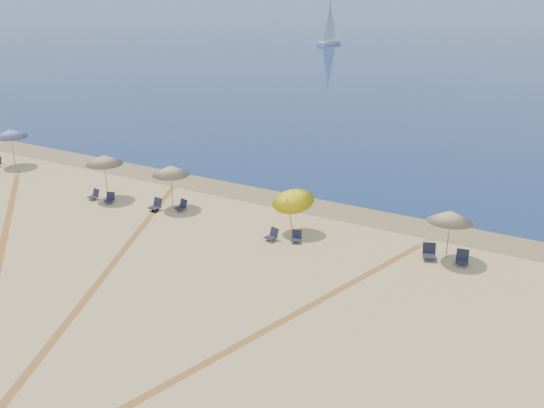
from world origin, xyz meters
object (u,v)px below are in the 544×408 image
Objects in this scene: chair_1 at (94,195)px; umbrella_0 at (10,133)px; chair_5 at (272,235)px; chair_2 at (110,198)px; chair_3 at (156,205)px; chair_6 at (296,237)px; umbrella_4 at (450,216)px; chair_4 at (182,206)px; chair_7 at (429,252)px; umbrella_2 at (171,170)px; umbrella_3 at (293,197)px; chair_8 at (462,258)px; umbrella_1 at (104,160)px; sailboat_1 at (330,30)px.

umbrella_0 is at bearing 176.35° from chair_1.
chair_2 is at bearing -163.56° from chair_5.
umbrella_0 reaches higher than chair_3.
chair_6 is (13.24, 0.44, -0.01)m from chair_1.
umbrella_4 is 14.84m from chair_4.
chair_3 is 0.81× the size of chair_7.
umbrella_2 is 2.14m from chair_3.
chair_3 is at bearing -166.55° from chair_5.
umbrella_4 is (7.87, 0.79, 0.22)m from umbrella_3.
chair_4 is 14.01m from chair_7.
chair_1 is at bearing 164.50° from chair_7.
chair_4 reaches higher than chair_5.
umbrella_3 is 3.51× the size of chair_2.
chair_4 is (1.31, 0.66, -0.02)m from chair_3.
chair_7 is (7.53, 1.76, 0.05)m from chair_5.
chair_1 is 21.21m from chair_8.
umbrella_3 is (12.03, 0.86, -0.42)m from umbrella_1.
umbrella_3 is at bearing 108.31° from chair_6.
sailboat_1 is at bearing 122.30° from chair_4.
chair_3 is at bearing -173.16° from umbrella_4.
chair_3 is 15.36m from chair_7.
umbrella_2 is 4.24m from chair_2.
umbrella_3 reaches higher than chair_3.
chair_2 is at bearing -152.34° from chair_4.
chair_5 is at bearing -16.84° from chair_2.
sailboat_1 reaches higher than chair_6.
sailboat_1 is (-38.51, 72.91, 2.04)m from chair_7.
chair_7 is (18.38, 1.81, 0.06)m from chair_2.
umbrella_4 is 19.30m from chair_2.
umbrella_0 is 22.15m from umbrella_3.
umbrella_1 is 2.32m from chair_2.
chair_5 reaches higher than chair_2.
chair_8 is (20.73, 1.29, -2.02)m from umbrella_1.
umbrella_2 is at bearing -3.98° from umbrella_0.
chair_6 is at bearing -1.08° from umbrella_1.
umbrella_3 is at bearing -58.30° from sailboat_1.
umbrella_0 is 11.35m from chair_2.
umbrella_3 is at bearing 13.92° from chair_3.
chair_4 is 15.53m from chair_8.
chair_6 is 6.51m from chair_7.
chair_5 is at bearing -102.93° from umbrella_3.
umbrella_2 is 8.73m from chair_6.
umbrella_0 is 1.03× the size of umbrella_2.
umbrella_4 is at bearing 5.75° from umbrella_3.
chair_1 is 0.92× the size of chair_5.
umbrella_4 is 8.72m from chair_5.
chair_2 is 3.12m from chair_3.
umbrella_1 reaches higher than chair_5.
chair_2 is at bearing -173.02° from umbrella_4.
umbrella_2 is at bearing -173.83° from chair_5.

